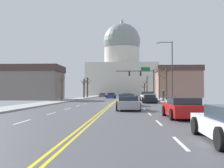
# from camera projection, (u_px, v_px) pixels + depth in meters

# --- Properties ---
(ground) EXTENTS (20.00, 180.00, 0.20)m
(ground) POSITION_uv_depth(u_px,v_px,m) (113.00, 102.00, 37.31)
(ground) COLOR #4A4A4F
(signal_gantry) EXTENTS (7.91, 0.41, 6.54)m
(signal_gantry) POSITION_uv_depth(u_px,v_px,m) (143.00, 76.00, 54.08)
(signal_gantry) COLOR #28282D
(signal_gantry) RESTS_ON ground
(street_lamp_right) EXTENTS (2.26, 0.24, 8.39)m
(street_lamp_right) POSITION_uv_depth(u_px,v_px,m) (170.00, 66.00, 35.71)
(street_lamp_right) COLOR #333338
(street_lamp_right) RESTS_ON ground
(capitol_building) EXTENTS (30.06, 18.95, 34.20)m
(capitol_building) POSITION_uv_depth(u_px,v_px,m) (122.00, 65.00, 114.75)
(capitol_building) COLOR beige
(capitol_building) RESTS_ON ground
(sedan_near_00) EXTENTS (2.11, 4.43, 1.26)m
(sedan_near_00) POSITION_uv_depth(u_px,v_px,m) (127.00, 97.00, 49.20)
(sedan_near_00) COLOR silver
(sedan_near_00) RESTS_ON ground
(pickup_truck_near_01) EXTENTS (2.45, 5.85, 1.57)m
(pickup_truck_near_01) POSITION_uv_depth(u_px,v_px,m) (148.00, 97.00, 43.14)
(pickup_truck_near_01) COLOR silver
(pickup_truck_near_01) RESTS_ON ground
(sedan_near_02) EXTENTS (2.04, 4.46, 1.17)m
(sedan_near_02) POSITION_uv_depth(u_px,v_px,m) (150.00, 99.00, 36.14)
(sedan_near_02) COLOR black
(sedan_near_02) RESTS_ON ground
(sedan_near_03) EXTENTS (2.09, 4.66, 1.30)m
(sedan_near_03) POSITION_uv_depth(u_px,v_px,m) (126.00, 100.00, 29.21)
(sedan_near_03) COLOR silver
(sedan_near_03) RESTS_ON ground
(sedan_near_04) EXTENTS (2.12, 4.45, 1.19)m
(sedan_near_04) POSITION_uv_depth(u_px,v_px,m) (128.00, 103.00, 22.16)
(sedan_near_04) COLOR #9EA3A8
(sedan_near_04) RESTS_ON ground
(sedan_near_05) EXTENTS (2.07, 4.23, 1.21)m
(sedan_near_05) POSITION_uv_depth(u_px,v_px,m) (183.00, 108.00, 15.46)
(sedan_near_05) COLOR #B71414
(sedan_near_05) RESTS_ON ground
(sedan_oncoming_00) EXTENTS (2.16, 4.51, 1.28)m
(sedan_oncoming_00) POSITION_uv_depth(u_px,v_px,m) (111.00, 96.00, 62.31)
(sedan_oncoming_00) COLOR navy
(sedan_oncoming_00) RESTS_ON ground
(sedan_oncoming_01) EXTENTS (2.06, 4.61, 1.12)m
(sedan_oncoming_01) POSITION_uv_depth(u_px,v_px,m) (103.00, 95.00, 76.30)
(sedan_oncoming_01) COLOR #6B6056
(sedan_oncoming_01) RESTS_ON ground
(flank_building_00) EXTENTS (12.55, 7.42, 6.50)m
(flank_building_00) POSITION_uv_depth(u_px,v_px,m) (29.00, 83.00, 49.39)
(flank_building_00) COLOR slate
(flank_building_00) RESTS_ON ground
(flank_building_01) EXTENTS (11.96, 7.97, 8.50)m
(flank_building_01) POSITION_uv_depth(u_px,v_px,m) (178.00, 82.00, 70.56)
(flank_building_01) COLOR #8C6656
(flank_building_01) RESTS_ON ground
(bare_tree_00) EXTENTS (1.92, 1.40, 6.52)m
(bare_tree_00) POSITION_uv_depth(u_px,v_px,m) (147.00, 86.00, 76.31)
(bare_tree_00) COLOR #423328
(bare_tree_00) RESTS_ON ground
(bare_tree_01) EXTENTS (2.39, 2.52, 5.14)m
(bare_tree_01) POSITION_uv_depth(u_px,v_px,m) (84.00, 88.00, 63.06)
(bare_tree_01) COLOR #423328
(bare_tree_01) RESTS_ON ground
(bare_tree_02) EXTENTS (2.32, 1.31, 5.40)m
(bare_tree_02) POSITION_uv_depth(u_px,v_px,m) (144.00, 89.00, 85.42)
(bare_tree_02) COLOR #423328
(bare_tree_02) RESTS_ON ground
(bare_tree_03) EXTENTS (1.60, 2.11, 5.30)m
(bare_tree_03) POSITION_uv_depth(u_px,v_px,m) (87.00, 87.00, 67.50)
(bare_tree_03) COLOR #423328
(bare_tree_03) RESTS_ON ground
(bare_tree_04) EXTENTS (2.93, 0.95, 5.90)m
(bare_tree_04) POSITION_uv_depth(u_px,v_px,m) (166.00, 83.00, 45.31)
(bare_tree_04) COLOR #4C3D2D
(bare_tree_04) RESTS_ON ground
(bare_tree_05) EXTENTS (0.95, 2.13, 4.54)m
(bare_tree_05) POSITION_uv_depth(u_px,v_px,m) (62.00, 87.00, 41.72)
(bare_tree_05) COLOR brown
(bare_tree_05) RESTS_ON ground
(bare_tree_06) EXTENTS (1.89, 2.00, 6.39)m
(bare_tree_06) POSITION_uv_depth(u_px,v_px,m) (159.00, 82.00, 50.04)
(bare_tree_06) COLOR brown
(bare_tree_06) RESTS_ON ground
(pedestrian_00) EXTENTS (0.35, 0.34, 1.76)m
(pedestrian_00) POSITION_uv_depth(u_px,v_px,m) (163.00, 94.00, 41.13)
(pedestrian_00) COLOR #4C4238
(pedestrian_00) RESTS_ON ground
(bicycle_parked) EXTENTS (0.12, 1.77, 0.85)m
(bicycle_parked) POSITION_uv_depth(u_px,v_px,m) (175.00, 100.00, 33.65)
(bicycle_parked) COLOR black
(bicycle_parked) RESTS_ON ground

